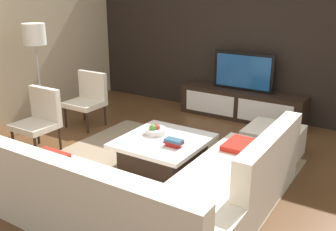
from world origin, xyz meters
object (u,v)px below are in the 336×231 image
Objects in this scene: accent_chair_far at (88,96)px; book_stack at (174,142)px; coffee_table at (163,152)px; sectional_couch at (165,193)px; media_console at (241,104)px; television at (243,71)px; floor_lamp at (35,40)px; fruit_bowl at (156,130)px; accent_chair_near at (40,116)px; ottoman at (273,142)px.

accent_chair_far reaches higher than book_stack.
sectional_couch is at bearing -56.47° from coffee_table.
sectional_couch is (0.52, -3.24, 0.03)m from media_console.
book_stack is (0.12, -2.42, -0.40)m from television.
floor_lamp is (-3.08, 1.14, 1.12)m from sectional_couch.
accent_chair_far is (-2.50, 1.61, 0.22)m from sectional_couch.
accent_chair_far is (-1.70, 0.57, 0.06)m from fruit_bowl.
television is at bearing 99.18° from sectional_couch.
television reaches higher than fruit_bowl.
floor_lamp is (-2.46, 0.20, 1.20)m from coffee_table.
accent_chair_near is (-1.82, -2.74, -0.33)m from television.
book_stack is (-0.83, -1.18, 0.23)m from ottoman.
media_console is 0.57m from television.
media_console is at bearing 99.18° from sectional_couch.
fruit_bowl is (-0.28, -2.20, -0.40)m from television.
coffee_table is (-0.62, 0.94, -0.07)m from sectional_couch.
television is 1.20× the size of accent_chair_far.
accent_chair_far is (-1.98, -1.63, -0.33)m from television.
coffee_table is 0.31m from fruit_bowl.
fruit_bowl is at bearing -8.06° from accent_chair_far.
sectional_couch is 3.47m from floor_lamp.
sectional_couch is at bearing -64.00° from book_stack.
media_console is at bearing 127.67° from ottoman.
television is 1.20× the size of accent_chair_near.
book_stack is at bearing -125.19° from ottoman.
fruit_bowl is (-1.24, -0.96, 0.23)m from ottoman.
floor_lamp is (-0.74, 0.64, 0.91)m from accent_chair_near.
fruit_bowl is 0.32× the size of accent_chair_far.
television is 2.25m from fruit_bowl.
coffee_table is at bearing 123.53° from sectional_couch.
floor_lamp is at bearing 175.37° from coffee_table.
accent_chair_far is at bearing 159.46° from book_stack.
book_stack is at bearing -28.80° from coffee_table.
coffee_table is 1.49m from ottoman.
coffee_table is at bearing -92.49° from media_console.
ottoman reaches higher than coffee_table.
television is 4.69× the size of book_stack.
ottoman is 1.46m from book_stack.
ottoman is 2.98m from accent_chair_far.
media_console is 2.45× the size of accent_chair_far.
sectional_couch is at bearing -52.20° from fruit_bowl.
accent_chair_near is (-1.82, -2.74, 0.24)m from media_console.
ottoman is 0.80× the size of accent_chair_far.
accent_chair_near is 1.63m from fruit_bowl.
sectional_couch is 2.41m from accent_chair_near.
fruit_bowl is at bearing -97.30° from television.
accent_chair_far is (-2.94, -0.39, 0.29)m from ottoman.
media_console is at bearing 92.95° from book_stack.
accent_chair_far is at bearing -140.53° from television.
coffee_table is 2.74m from floor_lamp.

